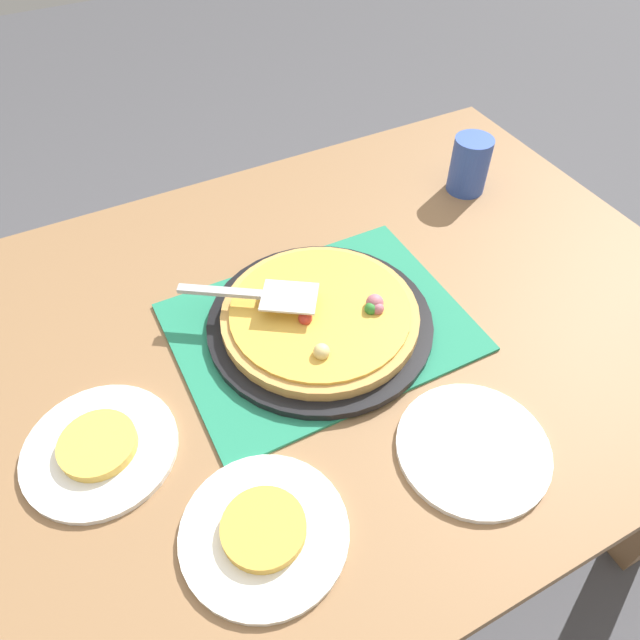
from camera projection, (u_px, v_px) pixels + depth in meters
ground_plane at (320, 515)px, 1.55m from camera, size 8.00×8.00×0.00m
dining_table at (320, 367)px, 1.08m from camera, size 1.40×1.00×0.75m
placemat at (320, 327)px, 0.99m from camera, size 0.48×0.36×0.01m
pizza_pan at (320, 323)px, 0.99m from camera, size 0.38×0.38×0.01m
pizza at (321, 315)px, 0.97m from camera, size 0.33×0.33×0.05m
plate_near_left at (100, 449)px, 0.83m from camera, size 0.22×0.22×0.01m
plate_far_right at (264, 533)px, 0.75m from camera, size 0.22×0.22×0.01m
plate_side at (473, 448)px, 0.83m from camera, size 0.22×0.22×0.01m
served_slice_left at (98, 445)px, 0.82m from camera, size 0.11×0.11×0.02m
served_slice_right at (264, 528)px, 0.74m from camera, size 0.11×0.11×0.02m
cup_near at (470, 165)px, 1.22m from camera, size 0.08×0.08×0.12m
pizza_server at (260, 295)px, 0.95m from camera, size 0.22×0.16×0.01m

